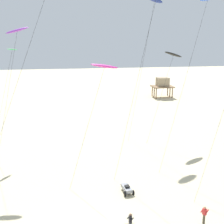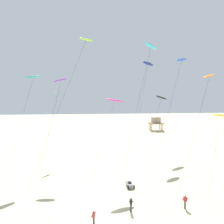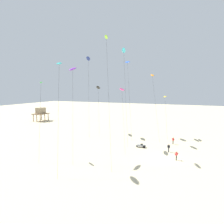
# 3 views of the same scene
# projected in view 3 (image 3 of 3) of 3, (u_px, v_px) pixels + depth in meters

# --- Properties ---
(ground_plane) EXTENTS (260.00, 260.00, 0.00)m
(ground_plane) POSITION_uv_depth(u_px,v_px,m) (162.00, 158.00, 38.60)
(ground_plane) COLOR beige
(kite_orange) EXTENTS (7.57, 4.37, 16.90)m
(kite_orange) POSITION_uv_depth(u_px,v_px,m) (152.00, 76.00, 54.84)
(kite_orange) COLOR orange
(kite_orange) RESTS_ON ground
(kite_black) EXTENTS (6.30, 3.54, 13.78)m
(kite_black) POSITION_uv_depth(u_px,v_px,m) (98.00, 88.00, 59.81)
(kite_black) COLOR black
(kite_black) RESTS_ON ground
(kite_green) EXTENTS (4.27, 2.85, 14.23)m
(kite_green) POSITION_uv_depth(u_px,v_px,m) (41.00, 85.00, 38.13)
(kite_green) COLOR green
(kite_green) RESTS_ON ground
(kite_cyan) EXTENTS (7.03, 4.00, 22.65)m
(kite_cyan) POSITION_uv_depth(u_px,v_px,m) (124.00, 51.00, 49.54)
(kite_cyan) COLOR #33BFE0
(kite_cyan) RESTS_ON ground
(kite_yellow) EXTENTS (3.98, 2.15, 11.09)m
(kite_yellow) POSITION_uv_depth(u_px,v_px,m) (165.00, 97.00, 53.79)
(kite_yellow) COLOR yellow
(kite_yellow) RESTS_ON ground
(kite_magenta) EXTENTS (5.76, 3.01, 13.12)m
(kite_magenta) POSITION_uv_depth(u_px,v_px,m) (122.00, 90.00, 43.88)
(kite_magenta) COLOR #D8339E
(kite_magenta) RESTS_ON ground
(kite_teal) EXTENTS (5.80, 3.85, 17.34)m
(kite_teal) POSITION_uv_depth(u_px,v_px,m) (59.00, 64.00, 32.55)
(kite_teal) COLOR teal
(kite_teal) RESTS_ON ground
(kite_navy) EXTENTS (5.80, 3.35, 21.78)m
(kite_navy) POSITION_uv_depth(u_px,v_px,m) (88.00, 59.00, 56.95)
(kite_navy) COLOR navy
(kite_navy) RESTS_ON ground
(kite_blue) EXTENTS (7.92, 4.92, 20.65)m
(kite_blue) POSITION_uv_depth(u_px,v_px,m) (127.00, 62.00, 55.91)
(kite_blue) COLOR blue
(kite_blue) RESTS_ON ground
(kite_lime) EXTENTS (9.79, 5.52, 22.91)m
(kite_lime) POSITION_uv_depth(u_px,v_px,m) (106.00, 39.00, 39.03)
(kite_lime) COLOR #8CD833
(kite_lime) RESTS_ON ground
(kite_purple) EXTENTS (4.92, 2.57, 16.98)m
(kite_purple) POSITION_uv_depth(u_px,v_px,m) (73.00, 70.00, 37.19)
(kite_purple) COLOR purple
(kite_purple) RESTS_ON ground
(kite_flyer_nearest) EXTENTS (0.54, 0.56, 1.67)m
(kite_flyer_nearest) POSITION_uv_depth(u_px,v_px,m) (169.00, 148.00, 41.94)
(kite_flyer_nearest) COLOR #33333D
(kite_flyer_nearest) RESTS_ON ground
(kite_flyer_middle) EXTENTS (0.70, 0.71, 1.67)m
(kite_flyer_middle) POSITION_uv_depth(u_px,v_px,m) (173.00, 141.00, 47.84)
(kite_flyer_middle) COLOR #4C4738
(kite_flyer_middle) RESTS_ON ground
(kite_flyer_furthest) EXTENTS (0.67, 0.68, 1.67)m
(kite_flyer_furthest) POSITION_uv_depth(u_px,v_px,m) (176.00, 155.00, 37.25)
(kite_flyer_furthest) COLOR #4C4738
(kite_flyer_furthest) RESTS_ON ground
(stilt_house) EXTENTS (5.62, 4.33, 5.32)m
(stilt_house) POSITION_uv_depth(u_px,v_px,m) (41.00, 112.00, 81.56)
(stilt_house) COLOR #846647
(stilt_house) RESTS_ON ground
(beach_buggy) EXTENTS (1.12, 2.11, 0.82)m
(beach_buggy) POSITION_uv_depth(u_px,v_px,m) (141.00, 146.00, 45.31)
(beach_buggy) COLOR gray
(beach_buggy) RESTS_ON ground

